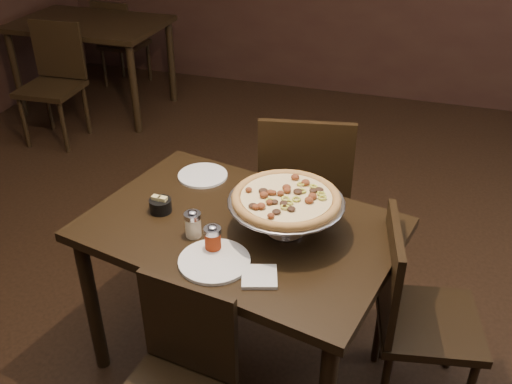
% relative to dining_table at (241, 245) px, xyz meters
% --- Properties ---
extents(room, '(6.04, 7.04, 2.84)m').
position_rel_dining_table_xyz_m(room, '(0.07, 0.02, 0.74)').
color(room, black).
rests_on(room, ground).
extents(dining_table, '(1.36, 1.05, 0.76)m').
position_rel_dining_table_xyz_m(dining_table, '(0.00, 0.00, 0.00)').
color(dining_table, black).
rests_on(dining_table, ground).
extents(background_table, '(1.25, 0.84, 0.78)m').
position_rel_dining_table_xyz_m(background_table, '(-2.20, 2.44, 0.02)').
color(background_table, black).
rests_on(background_table, ground).
extents(pizza_stand, '(0.45, 0.45, 0.19)m').
position_rel_dining_table_xyz_m(pizza_stand, '(0.18, 0.01, 0.25)').
color(pizza_stand, '#B4B4BB').
rests_on(pizza_stand, dining_table).
extents(parmesan_shaker, '(0.07, 0.07, 0.12)m').
position_rel_dining_table_xyz_m(parmesan_shaker, '(-0.15, -0.12, 0.16)').
color(parmesan_shaker, '#FAEFC2').
rests_on(parmesan_shaker, dining_table).
extents(pepper_flake_shaker, '(0.07, 0.07, 0.11)m').
position_rel_dining_table_xyz_m(pepper_flake_shaker, '(-0.04, -0.19, 0.15)').
color(pepper_flake_shaker, maroon).
rests_on(pepper_flake_shaker, dining_table).
extents(packet_caddy, '(0.09, 0.09, 0.07)m').
position_rel_dining_table_xyz_m(packet_caddy, '(-0.35, -0.00, 0.13)').
color(packet_caddy, black).
rests_on(packet_caddy, dining_table).
extents(napkin_stack, '(0.16, 0.16, 0.01)m').
position_rel_dining_table_xyz_m(napkin_stack, '(0.17, -0.29, 0.11)').
color(napkin_stack, silver).
rests_on(napkin_stack, dining_table).
extents(plate_left, '(0.23, 0.23, 0.01)m').
position_rel_dining_table_xyz_m(plate_left, '(-0.29, 0.32, 0.11)').
color(plate_left, white).
rests_on(plate_left, dining_table).
extents(plate_near, '(0.26, 0.26, 0.01)m').
position_rel_dining_table_xyz_m(plate_near, '(-0.01, -0.25, 0.11)').
color(plate_near, white).
rests_on(plate_near, dining_table).
extents(serving_spatula, '(0.16, 0.16, 0.02)m').
position_rel_dining_table_xyz_m(serving_spatula, '(0.12, -0.05, 0.25)').
color(serving_spatula, '#B4B4BB').
rests_on(serving_spatula, pizza_stand).
extents(chair_far, '(0.53, 0.53, 0.98)m').
position_rel_dining_table_xyz_m(chair_far, '(0.11, 0.71, -0.13)').
color(chair_far, black).
rests_on(chair_far, ground).
extents(chair_near, '(0.42, 0.42, 0.81)m').
position_rel_dining_table_xyz_m(chair_near, '(-0.06, -0.55, -0.22)').
color(chair_near, black).
rests_on(chair_near, ground).
extents(chair_side, '(0.47, 0.47, 0.87)m').
position_rel_dining_table_xyz_m(chair_side, '(0.72, 0.04, -0.19)').
color(chair_side, black).
rests_on(chair_side, ground).
extents(bg_chair_far, '(0.41, 0.41, 0.84)m').
position_rel_dining_table_xyz_m(bg_chair_far, '(-2.26, 3.00, -0.20)').
color(bg_chair_far, black).
rests_on(bg_chair_far, ground).
extents(bg_chair_near, '(0.45, 0.45, 0.92)m').
position_rel_dining_table_xyz_m(bg_chair_near, '(-2.17, 1.82, -0.16)').
color(bg_chair_near, black).
rests_on(bg_chair_near, ground).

